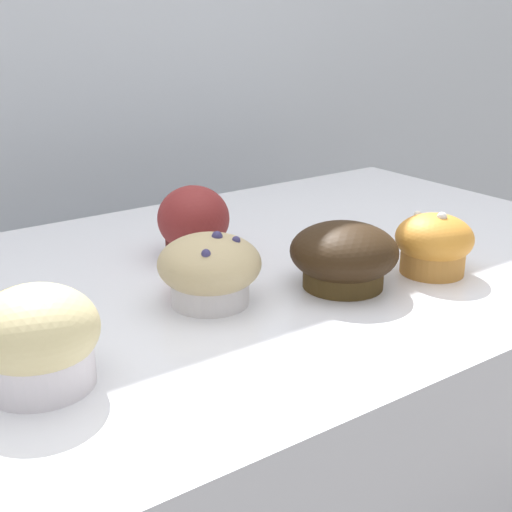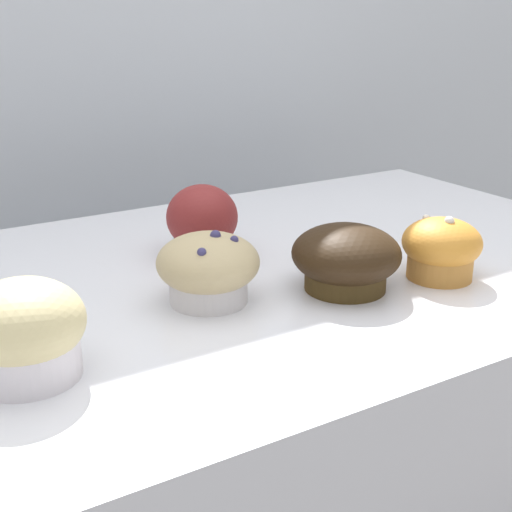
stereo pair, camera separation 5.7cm
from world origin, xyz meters
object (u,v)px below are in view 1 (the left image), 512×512
(muffin_back_left, at_px, (37,339))
(muffin_front_right, at_px, (194,224))
(muffin_front_center, at_px, (210,269))
(muffin_front_left, at_px, (344,256))
(muffin_back_right, at_px, (434,244))

(muffin_back_left, xyz_separation_m, muffin_front_right, (0.27, 0.21, -0.00))
(muffin_front_right, bearing_deg, muffin_front_center, -115.01)
(muffin_front_center, xyz_separation_m, muffin_front_left, (0.15, -0.05, -0.00))
(muffin_front_center, relative_size, muffin_back_left, 1.05)
(muffin_back_left, relative_size, muffin_back_right, 1.15)
(muffin_back_left, height_order, muffin_back_right, muffin_back_left)
(muffin_front_left, distance_m, muffin_front_right, 0.21)
(muffin_front_center, height_order, muffin_front_left, muffin_front_center)
(muffin_front_left, relative_size, muffin_front_right, 1.35)
(muffin_back_right, distance_m, muffin_front_left, 0.12)
(muffin_front_right, bearing_deg, muffin_back_right, -47.87)
(muffin_back_left, bearing_deg, muffin_front_right, 36.77)
(muffin_front_center, xyz_separation_m, muffin_back_left, (-0.21, -0.06, 0.00))
(muffin_back_right, height_order, muffin_front_right, muffin_front_right)
(muffin_back_left, relative_size, muffin_front_right, 1.16)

